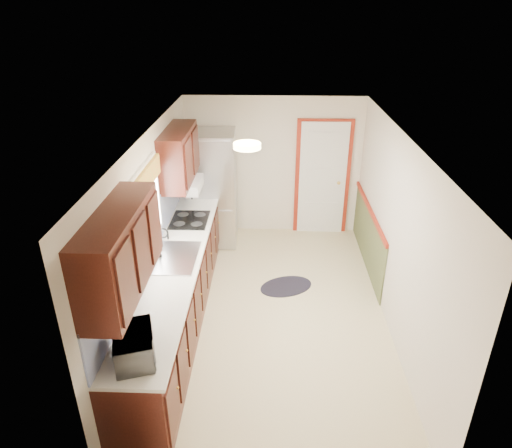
{
  "coord_description": "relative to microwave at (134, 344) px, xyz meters",
  "views": [
    {
      "loc": [
        -0.04,
        -4.99,
        3.77
      ],
      "look_at": [
        -0.22,
        0.35,
        1.15
      ],
      "focal_mm": 32.0,
      "sensor_mm": 36.0,
      "label": 1
    }
  ],
  "objects": [
    {
      "name": "back_wall_trim",
      "position": [
        2.19,
        4.16,
        -0.22
      ],
      "size": [
        1.12,
        2.3,
        2.08
      ],
      "color": "maroon",
      "rests_on": "ground"
    },
    {
      "name": "ceiling_fixture",
      "position": [
        0.9,
        1.75,
        1.25
      ],
      "size": [
        0.3,
        0.3,
        0.06
      ],
      "primitive_type": "cylinder",
      "color": "#FFD88C",
      "rests_on": "room_shell"
    },
    {
      "name": "room_shell",
      "position": [
        1.2,
        1.95,
        0.09
      ],
      "size": [
        3.2,
        5.2,
        2.52
      ],
      "color": "beige",
      "rests_on": "ground"
    },
    {
      "name": "microwave",
      "position": [
        0.0,
        0.0,
        0.0
      ],
      "size": [
        0.41,
        0.55,
        0.33
      ],
      "primitive_type": "imported",
      "rotation": [
        0.0,
        0.0,
        1.89
      ],
      "color": "white",
      "rests_on": "kitchen_run"
    },
    {
      "name": "kitchen_run",
      "position": [
        -0.04,
        1.66,
        -0.3
      ],
      "size": [
        0.63,
        4.0,
        2.2
      ],
      "color": "#37120C",
      "rests_on": "ground"
    },
    {
      "name": "cooktop",
      "position": [
        0.01,
        2.8,
        -0.16
      ],
      "size": [
        0.52,
        0.62,
        0.02
      ],
      "primitive_type": "cube",
      "color": "black",
      "rests_on": "kitchen_run"
    },
    {
      "name": "refrigerator",
      "position": [
        0.18,
        4.0,
        -0.15
      ],
      "size": [
        0.82,
        0.81,
        1.92
      ],
      "rotation": [
        0.0,
        0.0,
        0.03
      ],
      "color": "#B7B7BC",
      "rests_on": "ground"
    },
    {
      "name": "rug",
      "position": [
        1.41,
        2.57,
        -1.1
      ],
      "size": [
        0.92,
        0.77,
        0.01
      ],
      "primitive_type": "ellipsoid",
      "rotation": [
        0.0,
        0.0,
        0.41
      ],
      "color": "black",
      "rests_on": "ground"
    }
  ]
}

